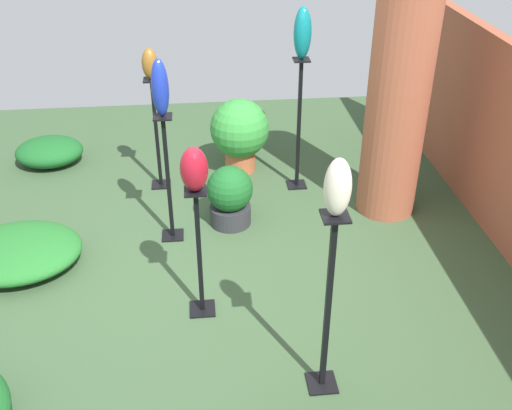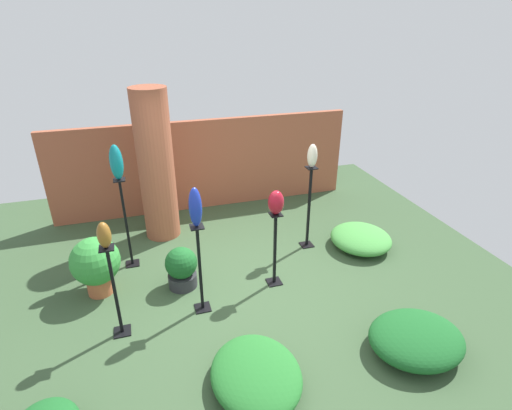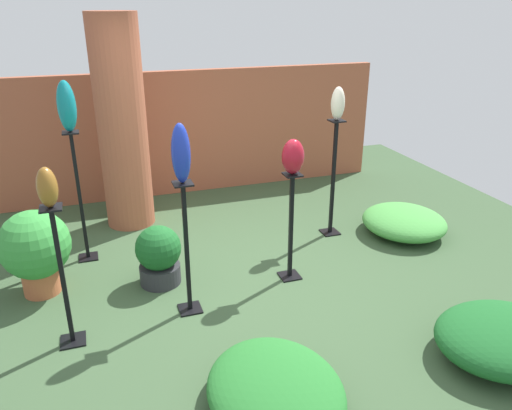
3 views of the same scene
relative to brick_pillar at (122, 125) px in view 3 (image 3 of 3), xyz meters
The scene contains 18 objects.
ground_plane 2.39m from the brick_pillar, 62.79° to the right, with size 8.00×8.00×0.00m, color #385133.
brick_wall_back 1.34m from the brick_pillar, 43.44° to the left, with size 5.60×0.12×1.72m, color #9E5138.
brick_pillar is the anchor object (origin of this frame).
pedestal_ivory 2.54m from the brick_pillar, 26.04° to the right, with size 0.20×0.20×1.37m.
pedestal_teal 1.14m from the brick_pillar, 123.86° to the right, with size 0.20×0.20×1.39m.
pedestal_cobalt 2.25m from the brick_pillar, 81.96° to the right, with size 0.20×0.20×1.22m.
pedestal_bronze 2.47m from the brick_pillar, 107.15° to the right, with size 0.20×0.20×1.19m.
pedestal_ruby 2.44m from the brick_pillar, 53.85° to the right, with size 0.20×0.20×1.10m.
art_vase_ivory 2.49m from the brick_pillar, 26.04° to the right, with size 0.15×0.16×0.36m, color beige.
art_vase_teal 1.06m from the brick_pillar, 123.86° to the right, with size 0.18×0.17×0.50m, color #0F727A.
art_vase_cobalt 2.16m from the brick_pillar, 81.96° to the right, with size 0.15×0.15×0.49m, color #192D9E.
art_vase_bronze 2.38m from the brick_pillar, 107.15° to the right, with size 0.15×0.16×0.30m, color brown.
art_vase_ruby 2.32m from the brick_pillar, 53.85° to the right, with size 0.21×0.20×0.33m, color maroon.
potted_plant_near_pillar 1.86m from the brick_pillar, 125.02° to the right, with size 0.65×0.65×0.83m.
potted_plant_front_right 1.83m from the brick_pillar, 85.52° to the right, with size 0.44×0.44×0.60m.
foliage_bed_east 4.45m from the brick_pillar, 55.06° to the right, with size 1.08×0.93×0.34m, color #195923.
foliage_bed_west 3.68m from the brick_pillar, 79.84° to the right, with size 0.93×1.10×0.28m, color #236B28.
foliage_bed_center 3.51m from the brick_pillar, 24.29° to the right, with size 0.96×1.01×0.30m, color #479942.
Camera 3 is at (-1.29, -4.10, 2.59)m, focal length 35.00 mm.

